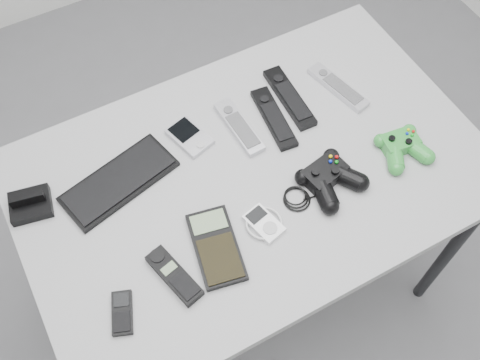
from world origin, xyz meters
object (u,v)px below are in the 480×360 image
remote_black_a (289,97)px  controller_black (329,177)px  controller_green (402,146)px  desk (253,185)px  remote_black_b (274,118)px  calculator (216,247)px  remote_silver_a (239,127)px  mobile_phone (122,313)px  mp3_player (264,223)px  pda_keyboard (119,181)px  cordless_handset (174,275)px  remote_silver_b (338,87)px  pda (190,136)px

remote_black_a → controller_black: bearing=-98.1°
controller_green → controller_black: bearing=-175.2°
desk → remote_black_b: remote_black_b is taller
desk → calculator: 0.24m
remote_black_a → remote_black_b: remote_black_a is taller
remote_silver_a → desk: bearing=-105.7°
remote_silver_a → remote_black_a: 0.17m
remote_black_b → mobile_phone: remote_black_b is taller
remote_black_b → controller_black: controller_black is taller
remote_black_a → mp3_player: size_ratio=2.33×
remote_silver_a → calculator: size_ratio=0.98×
pda_keyboard → cordless_handset: cordless_handset is taller
remote_black_a → calculator: size_ratio=1.13×
remote_black_a → mp3_player: 0.39m
remote_black_b → mp3_player: (-0.18, -0.26, -0.00)m
mp3_player → desk: bearing=57.1°
remote_silver_a → remote_silver_b: remote_silver_a is taller
mobile_phone → calculator: (0.25, 0.04, 0.00)m
desk → controller_black: 0.21m
cordless_handset → calculator: 0.12m
cordless_handset → pda: bearing=44.9°
calculator → controller_black: 0.33m
remote_black_a → controller_black: controller_black is taller
mobile_phone → controller_black: (0.58, 0.07, 0.02)m
mobile_phone → cordless_handset: bearing=30.5°
remote_silver_b → cordless_handset: (-0.63, -0.29, 0.00)m
remote_black_b → mobile_phone: size_ratio=2.11×
pda → cordless_handset: 0.39m
pda → calculator: bearing=-120.5°
remote_silver_a → remote_black_a: remote_black_a is taller
mobile_phone → remote_black_a: bearing=49.4°
remote_black_b → cordless_handset: cordless_handset is taller
cordless_handset → mp3_player: 0.24m
remote_black_a → desk: bearing=-139.4°
remote_silver_b → controller_black: bearing=-140.6°
pda → controller_green: size_ratio=0.84×
pda → remote_silver_a: (0.13, -0.03, 0.00)m
cordless_handset → remote_silver_b: bearing=10.3°
controller_black → remote_black_a: bearing=68.5°
remote_black_a → controller_black: (-0.05, -0.27, 0.01)m
cordless_handset → controller_green: bearing=-11.0°
calculator → controller_black: controller_black is taller
desk → remote_black_a: size_ratio=5.34×
desk → mp3_player: mp3_player is taller
pda → remote_black_a: (0.30, -0.01, 0.00)m
remote_black_a → remote_black_b: bearing=-148.6°
controller_black → mobile_phone: bearing=176.1°
mp3_player → remote_silver_a: bearing=59.9°
pda → controller_green: controller_green is taller
pda_keyboard → remote_black_a: 0.51m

